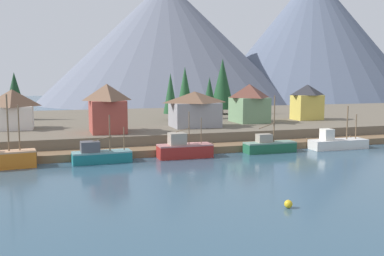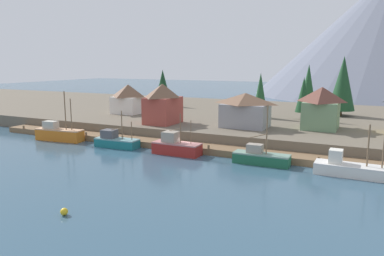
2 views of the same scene
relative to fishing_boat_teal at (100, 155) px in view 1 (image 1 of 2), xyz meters
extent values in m
cube|color=#335166|center=(12.10, 21.56, -1.52)|extent=(400.00, 400.00, 1.00)
cube|color=brown|center=(12.10, 3.56, -0.52)|extent=(80.00, 4.00, 1.00)
cylinder|color=brown|center=(-7.90, 1.76, -0.22)|extent=(0.36, 0.36, 1.60)
cylinder|color=brown|center=(0.10, 1.76, -0.22)|extent=(0.36, 0.36, 1.60)
cylinder|color=brown|center=(8.10, 1.76, -0.22)|extent=(0.36, 0.36, 1.60)
cylinder|color=brown|center=(16.10, 1.76, -0.22)|extent=(0.36, 0.36, 1.60)
cylinder|color=brown|center=(24.10, 1.76, -0.22)|extent=(0.36, 0.36, 1.60)
cylinder|color=brown|center=(32.10, 1.76, -0.22)|extent=(0.36, 0.36, 1.60)
cylinder|color=brown|center=(40.10, 1.76, -0.22)|extent=(0.36, 0.36, 1.60)
cube|color=#665B4C|center=(12.10, 33.56, 0.23)|extent=(400.00, 56.00, 2.50)
cone|color=slate|center=(44.03, 134.53, 25.96)|extent=(114.05, 114.05, 53.95)
cone|color=slate|center=(115.42, 128.20, 29.70)|extent=(99.58, 99.58, 61.43)
cylinder|color=brown|center=(-10.85, -0.03, 4.55)|extent=(0.20, 0.20, 6.88)
cylinder|color=brown|center=(-9.62, 0.10, 3.90)|extent=(0.17, 0.17, 5.59)
cube|color=#196B70|center=(0.26, 0.01, -0.37)|extent=(7.58, 2.84, 1.29)
cube|color=#679496|center=(0.26, 0.01, 0.37)|extent=(7.58, 2.84, 0.20)
cube|color=#4C4C51|center=(-1.23, -0.05, 1.15)|extent=(2.42, 2.04, 1.36)
cylinder|color=brown|center=(1.33, 0.05, 2.82)|extent=(0.16, 0.16, 4.70)
cylinder|color=brown|center=(3.18, 0.13, 1.99)|extent=(0.14, 0.14, 3.03)
cylinder|color=brown|center=(0.32, 0.01, 2.09)|extent=(2.49, 0.21, 0.61)
cube|color=maroon|center=(11.54, 0.06, -0.19)|extent=(7.50, 2.72, 1.66)
cube|color=#AD6C6A|center=(11.54, 0.06, 0.74)|extent=(7.50, 2.72, 0.20)
cube|color=gray|center=(10.44, 0.06, 1.64)|extent=(2.25, 2.03, 1.61)
cylinder|color=brown|center=(12.16, 0.07, 3.09)|extent=(0.13, 0.13, 4.49)
cylinder|color=brown|center=(13.93, 0.07, 2.65)|extent=(0.11, 0.11, 3.61)
cylinder|color=brown|center=(11.31, 0.06, 2.84)|extent=(2.07, 0.09, 0.59)
cube|color=#1E5B3D|center=(24.73, 0.23, -0.34)|extent=(7.76, 2.41, 1.35)
cube|color=gray|center=(24.73, 0.23, 0.43)|extent=(7.76, 2.41, 0.20)
cube|color=gray|center=(23.76, 0.23, 1.14)|extent=(2.16, 1.47, 1.22)
cylinder|color=brown|center=(25.38, 0.24, 3.95)|extent=(0.18, 0.18, 6.84)
cylinder|color=brown|center=(24.25, 0.23, 2.97)|extent=(2.73, 0.15, 0.92)
cube|color=silver|center=(36.43, -0.10, -0.40)|extent=(9.14, 3.03, 1.23)
cube|color=silver|center=(36.43, -0.10, 0.32)|extent=(9.14, 3.03, 0.20)
cube|color=silver|center=(34.34, -0.08, 1.28)|extent=(1.61, 1.77, 1.72)
cylinder|color=brown|center=(37.94, -0.12, 3.01)|extent=(0.20, 0.20, 5.19)
cylinder|color=brown|center=(39.59, -0.15, 2.35)|extent=(0.17, 0.17, 3.87)
cube|color=gold|center=(43.43, 19.68, 3.98)|extent=(5.44, 4.16, 4.99)
pyramid|color=#2D2D33|center=(43.43, 19.68, 7.53)|extent=(5.71, 4.37, 2.11)
cube|color=silver|center=(-11.89, 20.51, 3.38)|extent=(6.21, 5.89, 3.80)
pyramid|color=brown|center=(-11.89, 20.51, 6.67)|extent=(6.52, 6.19, 2.77)
cube|color=gray|center=(17.74, 14.39, 3.58)|extent=(7.98, 5.83, 4.19)
pyramid|color=brown|center=(17.74, 14.39, 6.64)|extent=(8.38, 6.12, 1.93)
cube|color=#6B8E66|center=(30.10, 18.66, 3.85)|extent=(5.74, 6.92, 4.73)
pyramid|color=brown|center=(30.10, 18.66, 7.49)|extent=(6.03, 7.26, 2.56)
cube|color=#9E4238|center=(2.45, 11.45, 3.98)|extent=(5.18, 6.76, 5.00)
pyramid|color=brown|center=(2.45, 11.45, 7.75)|extent=(5.44, 7.10, 2.54)
cylinder|color=#4C3823|center=(25.47, 28.02, 2.26)|extent=(0.50, 0.50, 1.55)
cone|color=#194223|center=(25.47, 28.02, 6.56)|extent=(3.05, 3.05, 7.06)
cylinder|color=#4C3823|center=(-12.77, 37.49, 2.18)|extent=(0.50, 0.50, 1.40)
cone|color=#14381E|center=(-12.77, 37.49, 6.97)|extent=(4.16, 4.16, 8.18)
cylinder|color=#4C3823|center=(16.85, 27.12, 2.15)|extent=(0.50, 0.50, 1.34)
cone|color=#1E4C28|center=(16.85, 27.12, 6.84)|extent=(2.89, 2.89, 8.04)
cylinder|color=#4C3823|center=(32.05, 37.20, 2.10)|extent=(0.50, 0.50, 1.23)
cone|color=#194223|center=(32.05, 37.20, 8.52)|extent=(5.52, 5.52, 11.60)
cylinder|color=#4C3823|center=(24.26, 41.50, 2.22)|extent=(0.50, 0.50, 1.48)
cone|color=#1E4C28|center=(24.26, 41.50, 7.77)|extent=(3.67, 3.67, 9.62)
sphere|color=gold|center=(13.09, -24.84, -0.67)|extent=(0.70, 0.70, 0.70)
camera|label=1|loc=(-5.62, -56.08, 9.98)|focal=40.36mm
camera|label=2|loc=(37.83, -48.72, 12.88)|focal=34.66mm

